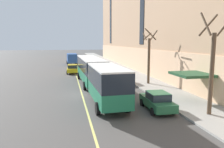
{
  "coord_description": "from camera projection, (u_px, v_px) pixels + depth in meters",
  "views": [
    {
      "loc": [
        -1.87,
        -23.23,
        5.63
      ],
      "look_at": [
        3.37,
        1.95,
        1.8
      ],
      "focal_mm": 35.0,
      "sensor_mm": 36.0,
      "label": 1
    }
  ],
  "objects": [
    {
      "name": "ground_plane",
      "position": [
        85.0,
        94.0,
        23.71
      ],
      "size": [
        260.0,
        260.0,
        0.0
      ],
      "primitive_type": "plane",
      "color": "#4C4947"
    },
    {
      "name": "sidewalk",
      "position": [
        152.0,
        85.0,
        28.4
      ],
      "size": [
        4.57,
        160.0,
        0.15
      ],
      "primitive_type": "cube",
      "color": "#9E9B93",
      "rests_on": "ground"
    },
    {
      "name": "city_bus",
      "position": [
        95.0,
        73.0,
        25.2
      ],
      "size": [
        3.29,
        20.52,
        3.51
      ],
      "color": "#1E704C",
      "rests_on": "ground"
    },
    {
      "name": "parked_car_darkgray_0",
      "position": [
        112.0,
        71.0,
        36.41
      ],
      "size": [
        1.99,
        4.75,
        1.56
      ],
      "color": "#4C4C51",
      "rests_on": "ground"
    },
    {
      "name": "parked_car_champagne_1",
      "position": [
        98.0,
        62.0,
        52.16
      ],
      "size": [
        2.03,
        4.4,
        1.56
      ],
      "color": "#BCAD89",
      "rests_on": "ground"
    },
    {
      "name": "parked_car_white_2",
      "position": [
        122.0,
        77.0,
        29.74
      ],
      "size": [
        2.03,
        4.65,
        1.56
      ],
      "color": "silver",
      "rests_on": "ground"
    },
    {
      "name": "parked_car_green_3",
      "position": [
        157.0,
        101.0,
        17.98
      ],
      "size": [
        2.02,
        4.31,
        1.56
      ],
      "color": "#23603D",
      "rests_on": "ground"
    },
    {
      "name": "box_truck",
      "position": [
        72.0,
        58.0,
        53.03
      ],
      "size": [
        2.54,
        7.15,
        2.75
      ],
      "color": "#285199",
      "rests_on": "ground"
    },
    {
      "name": "taxi_cab",
      "position": [
        72.0,
        69.0,
        39.15
      ],
      "size": [
        2.12,
        4.35,
        1.56
      ],
      "color": "yellow",
      "rests_on": "ground"
    },
    {
      "name": "street_tree_near_corner",
      "position": [
        212.0,
        66.0,
        16.16
      ],
      "size": [
        1.61,
        1.58,
        7.62
      ],
      "color": "brown",
      "rests_on": "sidewalk"
    },
    {
      "name": "street_tree_mid_block",
      "position": [
        149.0,
        56.0,
        28.42
      ],
      "size": [
        1.81,
        1.81,
        7.17
      ],
      "color": "brown",
      "rests_on": "sidewalk"
    },
    {
      "name": "lane_centerline",
      "position": [
        80.0,
        88.0,
        26.53
      ],
      "size": [
        0.16,
        140.0,
        0.01
      ],
      "primitive_type": "cube",
      "color": "#E0D66B",
      "rests_on": "ground"
    }
  ]
}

